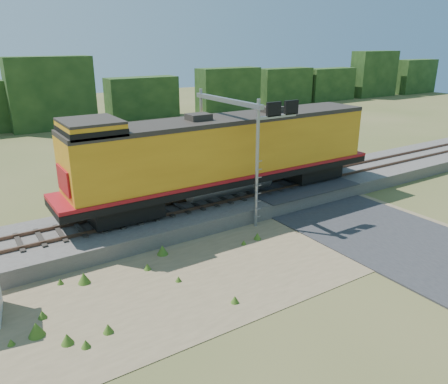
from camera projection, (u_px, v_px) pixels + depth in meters
ground at (260, 261)px, 19.67m from camera, size 140.00×140.00×0.00m
ballast at (195, 211)px, 24.30m from camera, size 70.00×5.00×0.80m
rails at (194, 203)px, 24.14m from camera, size 70.00×1.54×0.16m
dirt_shoulder at (217, 268)px, 19.04m from camera, size 26.00×8.00×0.03m
road at (354, 220)px, 23.83m from camera, size 7.00×66.00×0.86m
tree_line_north at (54, 100)px, 48.79m from camera, size 130.00×3.00×6.50m
weed_clumps at (191, 282)px, 17.96m from camera, size 15.00×6.20×0.56m
locomotive at (225, 153)px, 24.34m from camera, size 19.55×2.98×5.04m
signal_gantry at (239, 125)px, 23.52m from camera, size 2.66×6.20×6.72m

